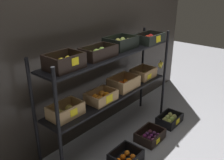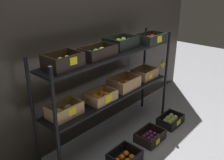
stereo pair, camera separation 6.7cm
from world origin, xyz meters
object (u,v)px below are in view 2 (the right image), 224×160
at_px(display_rack, 113,72).
at_px(crate_ground_tangerine, 125,159).
at_px(crate_ground_center_plum, 150,137).
at_px(crate_ground_pear, 170,120).

xyz_separation_m(display_rack, crate_ground_tangerine, (-0.25, -0.39, -0.78)).
relative_size(display_rack, crate_ground_center_plum, 5.61).
bearing_deg(crate_ground_center_plum, display_rack, 122.86).
distance_m(crate_ground_tangerine, crate_ground_center_plum, 0.49).
bearing_deg(display_rack, crate_ground_tangerine, -123.18).
bearing_deg(crate_ground_tangerine, display_rack, 56.82).
height_order(crate_ground_center_plum, crate_ground_pear, crate_ground_center_plum).
relative_size(crate_ground_tangerine, crate_ground_pear, 0.91).
height_order(display_rack, crate_ground_pear, display_rack).
height_order(display_rack, crate_ground_tangerine, display_rack).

